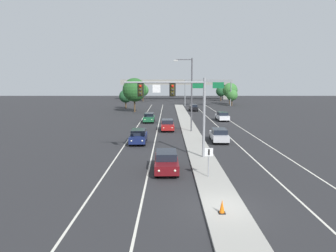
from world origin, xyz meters
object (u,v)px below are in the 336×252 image
(median_sign_post, at_px, (209,158))
(tree_far_left_c, at_px, (126,96))
(car_oncoming_navy, at_px, (139,136))
(tree_far_right_b, at_px, (233,95))
(tree_far_left_a, at_px, (135,90))
(highway_sign_gantry, at_px, (209,84))
(tree_far_left_b, at_px, (143,90))
(car_oncoming_red, at_px, (168,125))
(car_oncoming_darkred, at_px, (167,161))
(traffic_cone_median_nose, at_px, (223,207))
(car_receding_black, at_px, (194,107))
(car_oncoming_green, at_px, (150,117))
(street_lamp_median, at_px, (191,90))
(tree_far_right_c, at_px, (222,91))
(overhead_signal_mast, at_px, (179,101))
(car_receding_silver, at_px, (220,135))
(tree_far_right_a, at_px, (231,90))
(car_receding_white, at_px, (223,116))

(median_sign_post, height_order, tree_far_left_c, tree_far_left_c)
(car_oncoming_navy, height_order, tree_far_left_c, tree_far_left_c)
(car_oncoming_navy, xyz_separation_m, tree_far_right_b, (21.82, 52.80, 2.23))
(tree_far_left_a, bearing_deg, tree_far_right_b, 34.58)
(highway_sign_gantry, bearing_deg, tree_far_left_b, 134.55)
(car_oncoming_red, bearing_deg, tree_far_right_b, 67.09)
(car_oncoming_darkred, relative_size, traffic_cone_median_nose, 6.08)
(tree_far_left_b, bearing_deg, car_oncoming_navy, -85.68)
(car_oncoming_red, bearing_deg, car_receding_black, 77.92)
(car_oncoming_navy, bearing_deg, tree_far_left_b, 94.32)
(car_oncoming_green, relative_size, tree_far_left_b, 0.76)
(street_lamp_median, height_order, tree_far_right_c, street_lamp_median)
(overhead_signal_mast, relative_size, tree_far_left_c, 1.49)
(car_oncoming_green, height_order, traffic_cone_median_nose, car_oncoming_green)
(car_receding_black, bearing_deg, car_oncoming_darkred, -97.27)
(traffic_cone_median_nose, distance_m, tree_far_right_b, 73.31)
(car_oncoming_darkred, bearing_deg, car_oncoming_red, 89.85)
(traffic_cone_median_nose, height_order, tree_far_right_b, tree_far_right_b)
(car_receding_silver, bearing_deg, car_oncoming_red, 126.31)
(tree_far_right_a, bearing_deg, car_oncoming_green, -118.75)
(tree_far_left_a, bearing_deg, tree_far_left_b, 91.82)
(street_lamp_median, relative_size, car_oncoming_navy, 2.23)
(tree_far_right_c, bearing_deg, car_receding_black, -109.47)
(car_oncoming_green, bearing_deg, highway_sign_gantry, 66.70)
(car_receding_white, xyz_separation_m, tree_far_left_a, (-17.42, 15.08, 4.25))
(median_sign_post, bearing_deg, tree_far_right_b, 76.70)
(median_sign_post, bearing_deg, car_receding_white, 78.13)
(car_oncoming_red, bearing_deg, tree_far_left_a, 106.37)
(median_sign_post, height_order, highway_sign_gantry, highway_sign_gantry)
(car_oncoming_navy, xyz_separation_m, car_oncoming_green, (0.11, 17.82, 0.00))
(tree_far_right_c, bearing_deg, traffic_cone_median_nose, -99.85)
(car_receding_white, bearing_deg, car_oncoming_red, -132.53)
(street_lamp_median, relative_size, highway_sign_gantry, 0.75)
(tree_far_left_b, height_order, tree_far_right_b, tree_far_left_b)
(car_receding_silver, xyz_separation_m, tree_far_left_a, (-13.64, 34.05, 4.25))
(street_lamp_median, relative_size, tree_far_left_a, 1.29)
(car_oncoming_red, xyz_separation_m, highway_sign_gantry, (11.42, 42.77, 5.34))
(street_lamp_median, xyz_separation_m, tree_far_right_b, (15.40, 45.27, -2.75))
(overhead_signal_mast, height_order, tree_far_right_b, overhead_signal_mast)
(tree_far_left_b, bearing_deg, car_receding_white, -70.50)
(tree_far_left_c, bearing_deg, traffic_cone_median_nose, -77.59)
(car_receding_silver, distance_m, car_receding_white, 19.34)
(car_oncoming_darkred, height_order, tree_far_right_b, tree_far_right_b)
(car_oncoming_darkred, height_order, car_oncoming_green, same)
(tree_far_left_b, bearing_deg, tree_far_right_a, -26.51)
(median_sign_post, bearing_deg, tree_far_right_a, 77.29)
(street_lamp_median, height_order, tree_far_left_b, street_lamp_median)
(overhead_signal_mast, distance_m, car_oncoming_darkred, 6.06)
(median_sign_post, distance_m, tree_far_right_c, 88.63)
(car_oncoming_darkred, distance_m, tree_far_left_a, 46.48)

